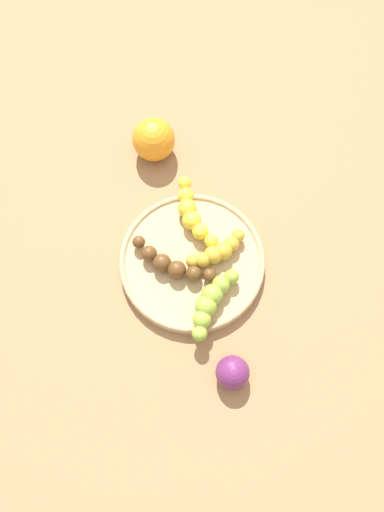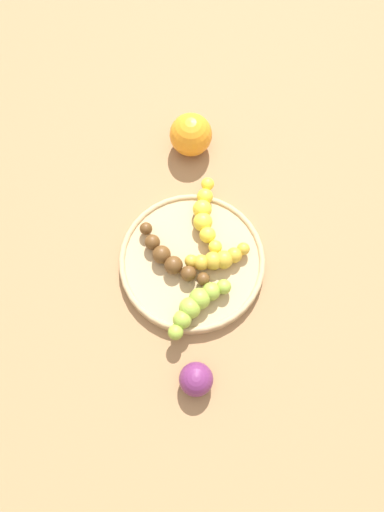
{
  "view_description": "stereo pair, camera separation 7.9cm",
  "coord_description": "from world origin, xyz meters",
  "px_view_note": "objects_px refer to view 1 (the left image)",
  "views": [
    {
      "loc": [
        0.02,
        0.27,
        0.78
      ],
      "look_at": [
        0.0,
        0.0,
        0.04
      ],
      "focal_mm": 34.33,
      "sensor_mm": 36.0,
      "label": 1
    },
    {
      "loc": [
        -0.05,
        0.27,
        0.78
      ],
      "look_at": [
        0.0,
        0.0,
        0.04
      ],
      "focal_mm": 34.33,
      "sensor_mm": 36.0,
      "label": 2
    }
  ],
  "objects_px": {
    "banana_green": "(211,302)",
    "plum_purple": "(233,373)",
    "orange_fruit": "(154,140)",
    "banana_overripe": "(171,264)",
    "banana_spotted": "(217,252)",
    "banana_yellow": "(191,214)",
    "fruit_bowl": "(192,261)"
  },
  "relations": [
    {
      "from": "fruit_bowl",
      "to": "banana_green",
      "type": "xyz_separation_m",
      "value": [
        -0.02,
        0.08,
        0.02
      ]
    },
    {
      "from": "fruit_bowl",
      "to": "banana_yellow",
      "type": "bearing_deg",
      "value": -94.25
    },
    {
      "from": "banana_spotted",
      "to": "banana_green",
      "type": "distance_m",
      "value": 0.08
    },
    {
      "from": "plum_purple",
      "to": "orange_fruit",
      "type": "bearing_deg",
      "value": -77.44
    },
    {
      "from": "banana_spotted",
      "to": "banana_yellow",
      "type": "xyz_separation_m",
      "value": [
        0.04,
        -0.07,
        0.0
      ]
    },
    {
      "from": "fruit_bowl",
      "to": "banana_yellow",
      "type": "xyz_separation_m",
      "value": [
        -0.01,
        -0.08,
        0.02
      ]
    },
    {
      "from": "orange_fruit",
      "to": "plum_purple",
      "type": "bearing_deg",
      "value": 102.56
    },
    {
      "from": "plum_purple",
      "to": "banana_spotted",
      "type": "bearing_deg",
      "value": -89.26
    },
    {
      "from": "banana_green",
      "to": "orange_fruit",
      "type": "distance_m",
      "value": 0.31
    },
    {
      "from": "plum_purple",
      "to": "orange_fruit",
      "type": "height_order",
      "value": "orange_fruit"
    },
    {
      "from": "banana_spotted",
      "to": "banana_overripe",
      "type": "relative_size",
      "value": 0.79
    },
    {
      "from": "banana_overripe",
      "to": "banana_green",
      "type": "xyz_separation_m",
      "value": [
        -0.06,
        0.07,
        0.0
      ]
    },
    {
      "from": "fruit_bowl",
      "to": "banana_spotted",
      "type": "xyz_separation_m",
      "value": [
        -0.04,
        -0.0,
        0.02
      ]
    },
    {
      "from": "banana_yellow",
      "to": "banana_green",
      "type": "distance_m",
      "value": 0.16
    },
    {
      "from": "banana_green",
      "to": "plum_purple",
      "type": "xyz_separation_m",
      "value": [
        -0.02,
        0.11,
        -0.01
      ]
    },
    {
      "from": "banana_spotted",
      "to": "banana_overripe",
      "type": "xyz_separation_m",
      "value": [
        0.08,
        0.01,
        -0.0
      ]
    },
    {
      "from": "plum_purple",
      "to": "banana_yellow",
      "type": "bearing_deg",
      "value": -81.67
    },
    {
      "from": "banana_green",
      "to": "banana_spotted",
      "type": "bearing_deg",
      "value": -69.3
    },
    {
      "from": "banana_overripe",
      "to": "orange_fruit",
      "type": "height_order",
      "value": "orange_fruit"
    },
    {
      "from": "banana_green",
      "to": "orange_fruit",
      "type": "height_order",
      "value": "orange_fruit"
    },
    {
      "from": "banana_spotted",
      "to": "plum_purple",
      "type": "height_order",
      "value": "plum_purple"
    },
    {
      "from": "fruit_bowl",
      "to": "banana_yellow",
      "type": "height_order",
      "value": "banana_yellow"
    },
    {
      "from": "banana_overripe",
      "to": "banana_green",
      "type": "distance_m",
      "value": 0.09
    },
    {
      "from": "banana_spotted",
      "to": "orange_fruit",
      "type": "distance_m",
      "value": 0.24
    },
    {
      "from": "banana_overripe",
      "to": "banana_green",
      "type": "height_order",
      "value": "banana_green"
    },
    {
      "from": "banana_spotted",
      "to": "orange_fruit",
      "type": "bearing_deg",
      "value": 177.42
    },
    {
      "from": "banana_overripe",
      "to": "plum_purple",
      "type": "distance_m",
      "value": 0.2
    },
    {
      "from": "fruit_bowl",
      "to": "banana_overripe",
      "type": "distance_m",
      "value": 0.04
    },
    {
      "from": "banana_spotted",
      "to": "plum_purple",
      "type": "relative_size",
      "value": 1.97
    },
    {
      "from": "fruit_bowl",
      "to": "banana_overripe",
      "type": "height_order",
      "value": "banana_overripe"
    },
    {
      "from": "fruit_bowl",
      "to": "banana_overripe",
      "type": "xyz_separation_m",
      "value": [
        0.04,
        0.01,
        0.02
      ]
    },
    {
      "from": "orange_fruit",
      "to": "banana_yellow",
      "type": "bearing_deg",
      "value": 109.74
    }
  ]
}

